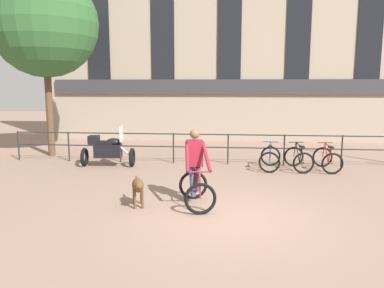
{
  "coord_description": "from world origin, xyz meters",
  "views": [
    {
      "loc": [
        -0.03,
        -7.4,
        2.67
      ],
      "look_at": [
        -1.01,
        2.86,
        1.05
      ],
      "focal_mm": 35.0,
      "sensor_mm": 36.0,
      "label": 1
    }
  ],
  "objects_px": {
    "dog": "(138,186)",
    "parked_bicycle_mid_left": "(298,159)",
    "parked_bicycle_near_lamp": "(270,158)",
    "parked_bicycle_mid_right": "(327,159)",
    "parked_motorcycle": "(108,150)",
    "cyclist_with_bike": "(196,171)"
  },
  "relations": [
    {
      "from": "parked_bicycle_mid_right",
      "to": "parked_bicycle_mid_left",
      "type": "bearing_deg",
      "value": -2.06
    },
    {
      "from": "dog",
      "to": "parked_bicycle_near_lamp",
      "type": "xyz_separation_m",
      "value": [
        3.32,
        4.1,
        -0.11
      ]
    },
    {
      "from": "dog",
      "to": "parked_bicycle_mid_left",
      "type": "relative_size",
      "value": 0.77
    },
    {
      "from": "cyclist_with_bike",
      "to": "parked_bicycle_mid_left",
      "type": "distance_m",
      "value": 4.84
    },
    {
      "from": "cyclist_with_bike",
      "to": "parked_bicycle_mid_left",
      "type": "xyz_separation_m",
      "value": [
        2.96,
        3.8,
        -0.41
      ]
    },
    {
      "from": "parked_bicycle_near_lamp",
      "to": "parked_bicycle_mid_right",
      "type": "relative_size",
      "value": 1.05
    },
    {
      "from": "parked_bicycle_near_lamp",
      "to": "parked_bicycle_mid_left",
      "type": "xyz_separation_m",
      "value": [
        0.89,
        -0.0,
        -0.0
      ]
    },
    {
      "from": "dog",
      "to": "parked_bicycle_mid_left",
      "type": "height_order",
      "value": "parked_bicycle_mid_left"
    },
    {
      "from": "cyclist_with_bike",
      "to": "dog",
      "type": "xyz_separation_m",
      "value": [
        -1.25,
        -0.3,
        -0.29
      ]
    },
    {
      "from": "cyclist_with_bike",
      "to": "parked_motorcycle",
      "type": "distance_m",
      "value": 4.96
    },
    {
      "from": "dog",
      "to": "parked_bicycle_mid_right",
      "type": "height_order",
      "value": "parked_bicycle_mid_right"
    },
    {
      "from": "cyclist_with_bike",
      "to": "parked_bicycle_mid_right",
      "type": "distance_m",
      "value": 5.43
    },
    {
      "from": "dog",
      "to": "parked_bicycle_mid_left",
      "type": "distance_m",
      "value": 5.88
    },
    {
      "from": "cyclist_with_bike",
      "to": "parked_bicycle_mid_left",
      "type": "bearing_deg",
      "value": 39.0
    },
    {
      "from": "cyclist_with_bike",
      "to": "parked_bicycle_near_lamp",
      "type": "bearing_deg",
      "value": 48.38
    },
    {
      "from": "cyclist_with_bike",
      "to": "parked_bicycle_mid_right",
      "type": "relative_size",
      "value": 1.5
    },
    {
      "from": "parked_motorcycle",
      "to": "parked_bicycle_near_lamp",
      "type": "bearing_deg",
      "value": -92.79
    },
    {
      "from": "dog",
      "to": "parked_bicycle_near_lamp",
      "type": "relative_size",
      "value": 0.76
    },
    {
      "from": "parked_bicycle_near_lamp",
      "to": "parked_bicycle_mid_right",
      "type": "bearing_deg",
      "value": -171.82
    },
    {
      "from": "parked_motorcycle",
      "to": "parked_bicycle_mid_left",
      "type": "relative_size",
      "value": 1.49
    },
    {
      "from": "parked_bicycle_near_lamp",
      "to": "parked_bicycle_mid_right",
      "type": "distance_m",
      "value": 1.79
    },
    {
      "from": "dog",
      "to": "parked_motorcycle",
      "type": "bearing_deg",
      "value": 98.59
    }
  ]
}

